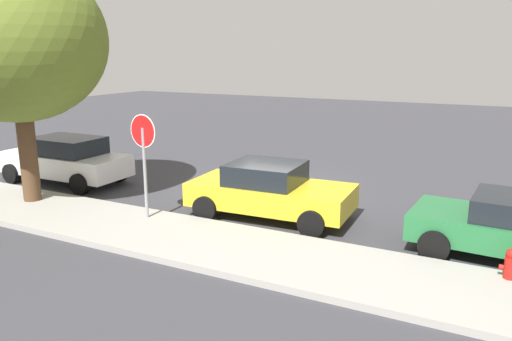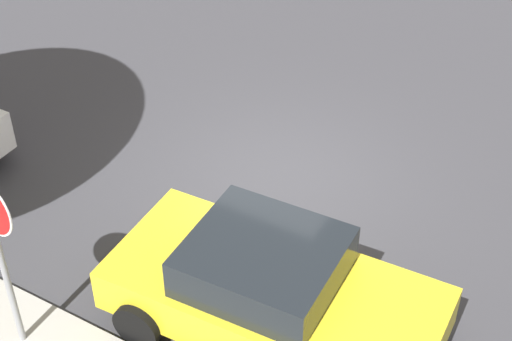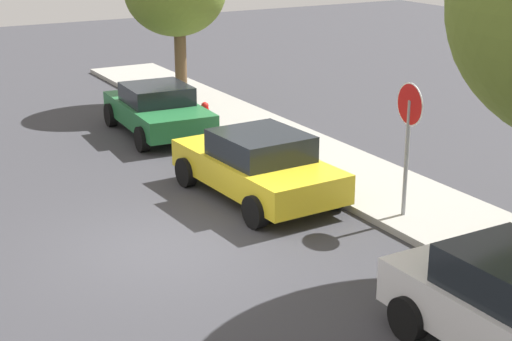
{
  "view_description": "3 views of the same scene",
  "coord_description": "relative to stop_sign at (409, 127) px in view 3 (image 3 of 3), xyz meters",
  "views": [
    {
      "loc": [
        -6.71,
        13.72,
        4.14
      ],
      "look_at": [
        -0.12,
        0.92,
        0.72
      ],
      "focal_mm": 35.0,
      "sensor_mm": 36.0,
      "label": 1
    },
    {
      "loc": [
        -4.61,
        8.51,
        7.73
      ],
      "look_at": [
        -0.05,
        0.73,
        0.73
      ],
      "focal_mm": 55.0,
      "sensor_mm": 36.0,
      "label": 2
    },
    {
      "loc": [
        11.92,
        -4.92,
        5.68
      ],
      "look_at": [
        0.48,
        1.57,
        1.32
      ],
      "focal_mm": 55.0,
      "sensor_mm": 36.0,
      "label": 3
    }
  ],
  "objects": [
    {
      "name": "parked_car_yellow",
      "position": [
        -2.52,
        -1.78,
        -1.16
      ],
      "size": [
        4.19,
        2.25,
        1.42
      ],
      "color": "yellow",
      "rests_on": "ground_plane"
    },
    {
      "name": "parked_car_green",
      "position": [
        -8.11,
        -1.66,
        -1.2
      ],
      "size": [
        4.08,
        2.22,
        1.33
      ],
      "color": "#236B38",
      "rests_on": "ground_plane"
    },
    {
      "name": "ground_plane",
      "position": [
        -1.11,
        -4.46,
        -1.87
      ],
      "size": [
        60.0,
        60.0,
        0.0
      ],
      "primitive_type": "plane",
      "color": "#38383D"
    },
    {
      "name": "fire_hydrant",
      "position": [
        -8.09,
        -0.28,
        -1.51
      ],
      "size": [
        0.3,
        0.22,
        0.72
      ],
      "color": "red",
      "rests_on": "ground_plane"
    },
    {
      "name": "sidewalk_curb",
      "position": [
        -1.11,
        0.64,
        -1.8
      ],
      "size": [
        32.0,
        2.47,
        0.14
      ],
      "primitive_type": "cube",
      "color": "#9E9B93",
      "rests_on": "ground_plane"
    },
    {
      "name": "stop_sign",
      "position": [
        0.0,
        0.0,
        0.0
      ],
      "size": [
        0.8,
        0.1,
        2.71
      ],
      "color": "gray",
      "rests_on": "ground_plane"
    }
  ]
}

